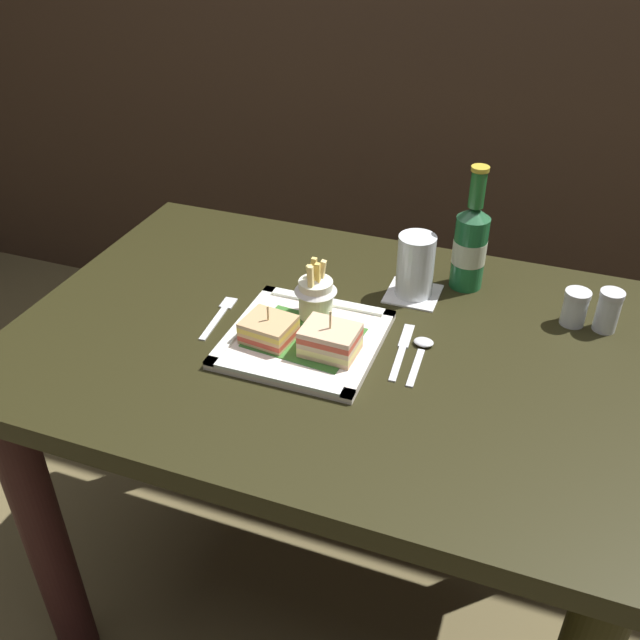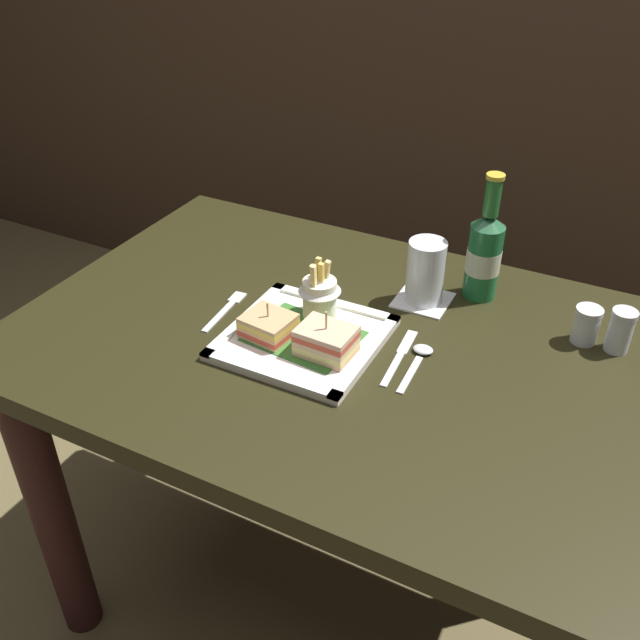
# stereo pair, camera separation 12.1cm
# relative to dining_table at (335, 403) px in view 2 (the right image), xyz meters

# --- Properties ---
(ground_plane) EXTENTS (6.00, 6.00, 0.00)m
(ground_plane) POSITION_rel_dining_table_xyz_m (0.00, 0.00, -0.61)
(ground_plane) COLOR brown
(dining_table) EXTENTS (1.14, 0.78, 0.76)m
(dining_table) POSITION_rel_dining_table_xyz_m (0.00, 0.00, 0.00)
(dining_table) COLOR black
(dining_table) RESTS_ON ground_plane
(square_plate) EXTENTS (0.26, 0.26, 0.02)m
(square_plate) POSITION_rel_dining_table_xyz_m (-0.04, -0.04, 0.16)
(square_plate) COLOR white
(square_plate) RESTS_ON dining_table
(sandwich_half_left) EXTENTS (0.09, 0.08, 0.07)m
(sandwich_half_left) POSITION_rel_dining_table_xyz_m (-0.10, -0.06, 0.18)
(sandwich_half_left) COLOR tan
(sandwich_half_left) RESTS_ON square_plate
(sandwich_half_right) EXTENTS (0.10, 0.08, 0.08)m
(sandwich_half_right) POSITION_rel_dining_table_xyz_m (0.01, -0.06, 0.19)
(sandwich_half_right) COLOR #E3B687
(sandwich_half_right) RESTS_ON square_plate
(fries_cup) EXTENTS (0.08, 0.08, 0.12)m
(fries_cup) POSITION_rel_dining_table_xyz_m (-0.05, 0.03, 0.22)
(fries_cup) COLOR white
(fries_cup) RESTS_ON square_plate
(beer_bottle) EXTENTS (0.06, 0.06, 0.25)m
(beer_bottle) POSITION_rel_dining_table_xyz_m (0.18, 0.25, 0.25)
(beer_bottle) COLOR #1E6F38
(beer_bottle) RESTS_ON dining_table
(drink_coaster) EXTENTS (0.10, 0.10, 0.00)m
(drink_coaster) POSITION_rel_dining_table_xyz_m (0.10, 0.18, 0.16)
(drink_coaster) COLOR silver
(drink_coaster) RESTS_ON dining_table
(water_glass) EXTENTS (0.07, 0.07, 0.12)m
(water_glass) POSITION_rel_dining_table_xyz_m (0.10, 0.18, 0.21)
(water_glass) COLOR silver
(water_glass) RESTS_ON dining_table
(fork) EXTENTS (0.03, 0.14, 0.00)m
(fork) POSITION_rel_dining_table_xyz_m (-0.22, -0.02, 0.16)
(fork) COLOR silver
(fork) RESTS_ON dining_table
(knife) EXTENTS (0.03, 0.17, 0.00)m
(knife) POSITION_rel_dining_table_xyz_m (0.12, -0.00, 0.16)
(knife) COLOR silver
(knife) RESTS_ON dining_table
(spoon) EXTENTS (0.03, 0.14, 0.01)m
(spoon) POSITION_rel_dining_table_xyz_m (0.15, 0.01, 0.16)
(spoon) COLOR silver
(spoon) RESTS_ON dining_table
(salt_shaker) EXTENTS (0.05, 0.05, 0.07)m
(salt_shaker) POSITION_rel_dining_table_xyz_m (0.39, 0.18, 0.18)
(salt_shaker) COLOR silver
(salt_shaker) RESTS_ON dining_table
(pepper_shaker) EXTENTS (0.04, 0.04, 0.08)m
(pepper_shaker) POSITION_rel_dining_table_xyz_m (0.45, 0.18, 0.19)
(pepper_shaker) COLOR silver
(pepper_shaker) RESTS_ON dining_table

